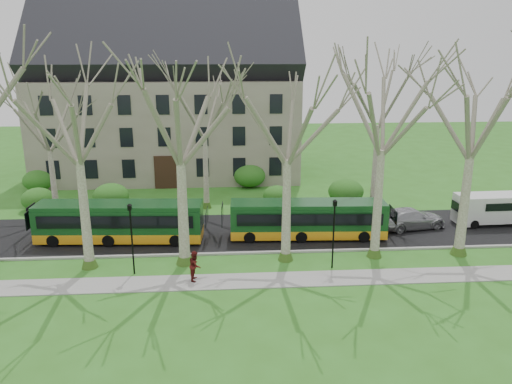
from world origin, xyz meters
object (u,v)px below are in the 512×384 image
(sedan, at_px, (411,218))
(van_a, at_px, (491,209))
(bus_follow, at_px, (308,219))
(pedestrian_b, at_px, (195,266))
(bus_lead, at_px, (120,222))

(sedan, height_order, van_a, van_a)
(bus_follow, xyz_separation_m, pedestrian_b, (-7.62, -6.28, -0.47))
(sedan, distance_m, pedestrian_b, 17.42)
(bus_follow, bearing_deg, van_a, 9.95)
(bus_follow, bearing_deg, sedan, 12.59)
(van_a, height_order, pedestrian_b, van_a)
(sedan, bearing_deg, pedestrian_b, 104.36)
(bus_follow, xyz_separation_m, van_a, (14.36, 1.78, -0.19))
(bus_lead, bearing_deg, sedan, 6.71)
(bus_lead, relative_size, bus_follow, 1.05)
(bus_follow, height_order, pedestrian_b, bus_follow)
(sedan, xyz_separation_m, van_a, (6.33, 0.41, 0.42))
(bus_lead, distance_m, van_a, 27.49)
(bus_follow, relative_size, van_a, 2.02)
(bus_lead, relative_size, van_a, 2.11)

